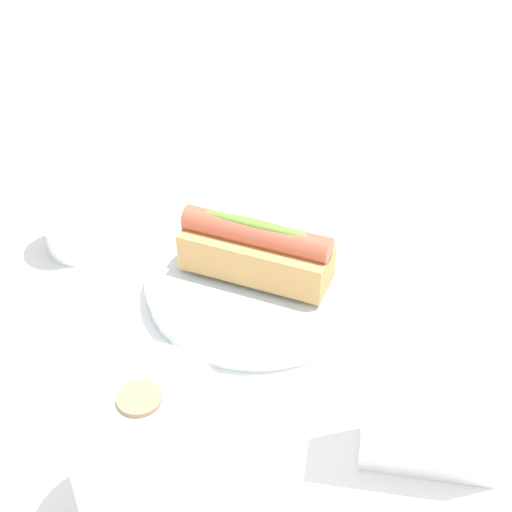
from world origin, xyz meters
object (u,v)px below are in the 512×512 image
at_px(serving_bowl, 256,282).
at_px(water_glass, 75,217).
at_px(hotdog_front, 256,250).
at_px(napkin_box, 439,396).
at_px(paper_towel_roll, 148,461).

height_order(serving_bowl, water_glass, water_glass).
relative_size(hotdog_front, napkin_box, 1.01).
height_order(serving_bowl, paper_towel_roll, paper_towel_roll).
relative_size(serving_bowl, napkin_box, 1.50).
height_order(paper_towel_roll, napkin_box, napkin_box).
xyz_separation_m(hotdog_front, water_glass, (0.21, 0.01, -0.02)).
relative_size(serving_bowl, hotdog_front, 1.49).
xyz_separation_m(serving_bowl, water_glass, (0.21, 0.01, 0.03)).
distance_m(hotdog_front, paper_towel_roll, 0.27).
distance_m(paper_towel_roll, napkin_box, 0.22).
height_order(hotdog_front, water_glass, hotdog_front).
bearing_deg(water_glass, serving_bowl, -178.38).
bearing_deg(hotdog_front, water_glass, 1.62).
height_order(serving_bowl, napkin_box, napkin_box).
relative_size(serving_bowl, water_glass, 2.50).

